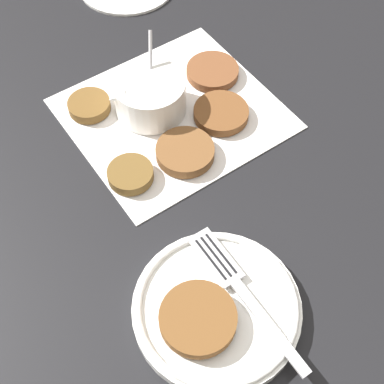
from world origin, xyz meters
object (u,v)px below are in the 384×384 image
Objects in this scene: serving_plate at (217,308)px; fritter_on_plate at (198,318)px; fork at (236,283)px; sauce_bowl at (150,97)px.

serving_plate is 0.03m from fritter_on_plate.
fork is (-0.03, -0.01, 0.01)m from serving_plate.
fritter_on_plate is (0.08, 0.32, 0.00)m from sauce_bowl.
fork is (0.02, 0.30, -0.00)m from sauce_bowl.
fork is at bearing -157.57° from serving_plate.
fork is (-0.06, -0.02, -0.00)m from fritter_on_plate.
sauce_bowl is at bearing -99.35° from serving_plate.
sauce_bowl reaches higher than serving_plate.
fork reaches higher than serving_plate.
sauce_bowl is at bearing -103.75° from fritter_on_plate.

